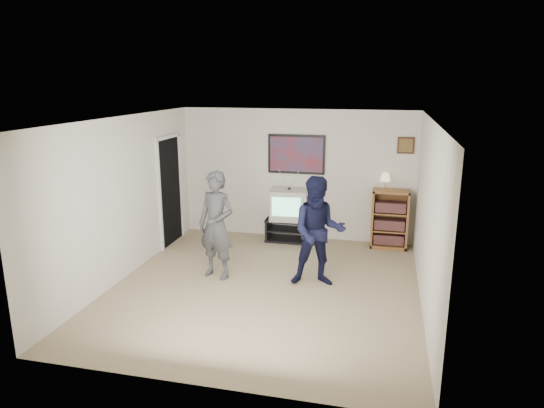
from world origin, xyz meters
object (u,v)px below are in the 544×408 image
at_px(bookshelf, 390,219).
at_px(person_tall, 216,225).
at_px(media_stand, 289,230).
at_px(person_short, 318,232).
at_px(crt_television, 289,204).

relative_size(bookshelf, person_tall, 0.64).
height_order(media_stand, person_short, person_short).
xyz_separation_m(media_stand, person_tall, (-0.75, -2.00, 0.63)).
bearing_deg(person_tall, bookshelf, 54.03).
xyz_separation_m(person_tall, person_short, (1.58, 0.06, -0.01)).
bearing_deg(bookshelf, person_short, -117.90).
bearing_deg(crt_television, bookshelf, -2.63).
distance_m(media_stand, person_short, 2.19).
height_order(person_tall, person_short, person_tall).
xyz_separation_m(crt_television, person_short, (0.83, -1.93, 0.11)).
relative_size(person_tall, person_short, 1.01).
height_order(bookshelf, person_tall, person_tall).
bearing_deg(bookshelf, media_stand, -178.47).
xyz_separation_m(crt_television, bookshelf, (1.88, 0.05, -0.18)).
bearing_deg(media_stand, bookshelf, 1.34).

